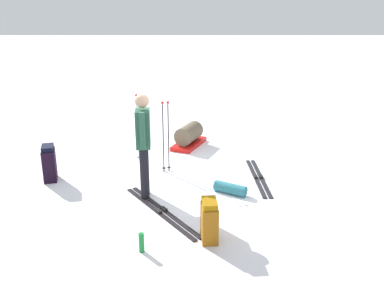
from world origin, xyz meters
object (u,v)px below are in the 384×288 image
(ski_pair_near, at_px, (161,211))
(sleeping_mat_rolled, at_px, (230,188))
(ski_pair_far, at_px, (258,177))
(backpack_bright, at_px, (49,163))
(gear_sled, at_px, (189,136))
(thermos_bottle, at_px, (142,243))
(ski_poles_planted_near, at_px, (166,133))
(skier_standing, at_px, (143,140))
(ski_poles_planted_far, at_px, (140,124))
(backpack_large_dark, at_px, (209,221))

(ski_pair_near, relative_size, sleeping_mat_rolled, 3.12)
(ski_pair_far, height_order, backpack_bright, backpack_bright)
(ski_pair_near, height_order, ski_pair_far, same)
(ski_pair_near, distance_m, sleeping_mat_rolled, 1.28)
(gear_sled, relative_size, thermos_bottle, 4.31)
(gear_sled, bearing_deg, ski_pair_far, 124.85)
(ski_poles_planted_near, bearing_deg, skier_standing, 75.38)
(skier_standing, distance_m, thermos_bottle, 1.83)
(gear_sled, height_order, sleeping_mat_rolled, gear_sled)
(ski_pair_far, distance_m, sleeping_mat_rolled, 0.87)
(ski_pair_near, bearing_deg, ski_pair_far, -142.15)
(ski_pair_far, relative_size, thermos_bottle, 6.64)
(ski_poles_planted_far, relative_size, thermos_bottle, 5.22)
(ski_pair_far, relative_size, backpack_large_dark, 3.00)
(ski_poles_planted_near, bearing_deg, ski_pair_near, 90.47)
(skier_standing, relative_size, ski_poles_planted_far, 1.25)
(backpack_large_dark, relative_size, ski_poles_planted_far, 0.42)
(ski_pair_near, distance_m, ski_poles_planted_near, 1.81)
(ski_poles_planted_far, bearing_deg, ski_pair_far, 157.05)
(skier_standing, height_order, ski_pair_far, skier_standing)
(ski_pair_far, bearing_deg, backpack_bright, 1.33)
(ski_poles_planted_near, xyz_separation_m, thermos_bottle, (0.15, 2.72, -0.62))
(skier_standing, height_order, sleeping_mat_rolled, skier_standing)
(backpack_large_dark, bearing_deg, skier_standing, -53.58)
(sleeping_mat_rolled, bearing_deg, ski_poles_planted_far, -43.84)
(backpack_bright, bearing_deg, ski_pair_far, -178.67)
(backpack_bright, xyz_separation_m, sleeping_mat_rolled, (-3.17, 0.56, -0.23))
(ski_poles_planted_far, bearing_deg, ski_poles_planted_near, 132.48)
(ski_poles_planted_far, xyz_separation_m, gear_sled, (-0.96, -0.88, -0.53))
(ski_poles_planted_near, xyz_separation_m, gear_sled, (-0.41, -1.48, -0.52))
(backpack_bright, distance_m, ski_poles_planted_near, 2.14)
(backpack_large_dark, bearing_deg, ski_pair_near, -48.18)
(thermos_bottle, bearing_deg, ski_poles_planted_far, -83.28)
(ski_poles_planted_far, bearing_deg, backpack_large_dark, 112.54)
(backpack_large_dark, xyz_separation_m, backpack_bright, (2.76, -1.99, 0.04))
(ski_pair_far, bearing_deg, ski_pair_near, 37.85)
(backpack_large_dark, height_order, ski_poles_planted_far, ski_poles_planted_far)
(sleeping_mat_rolled, bearing_deg, ski_pair_far, -131.09)
(ski_poles_planted_far, distance_m, sleeping_mat_rolled, 2.40)
(backpack_large_dark, distance_m, thermos_bottle, 0.92)
(ski_pair_far, xyz_separation_m, gear_sled, (1.27, -1.83, 0.21))
(sleeping_mat_rolled, bearing_deg, skier_standing, 3.30)
(skier_standing, height_order, backpack_large_dark, skier_standing)
(backpack_bright, xyz_separation_m, gear_sled, (-2.46, -1.92, -0.09))
(ski_poles_planted_far, bearing_deg, thermos_bottle, 96.72)
(ski_poles_planted_near, height_order, gear_sled, ski_poles_planted_near)
(sleeping_mat_rolled, bearing_deg, thermos_bottle, 53.44)
(backpack_large_dark, xyz_separation_m, ski_poles_planted_near, (0.71, -2.43, 0.46))
(ski_poles_planted_far, bearing_deg, sleeping_mat_rolled, 136.16)
(gear_sled, bearing_deg, thermos_bottle, 82.30)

